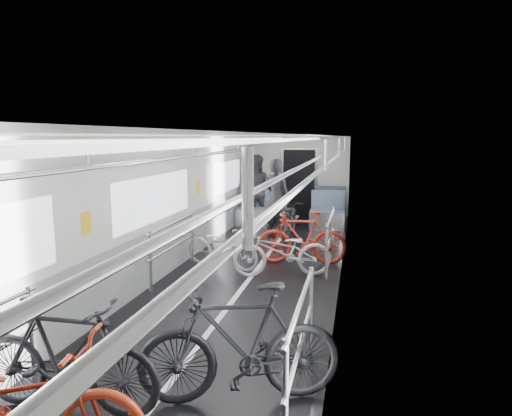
{
  "coord_description": "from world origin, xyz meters",
  "views": [
    {
      "loc": [
        1.73,
        -6.86,
        2.39
      ],
      "look_at": [
        0.0,
        0.91,
        1.14
      ],
      "focal_mm": 32.0,
      "sensor_mm": 36.0,
      "label": 1
    }
  ],
  "objects": [
    {
      "name": "person_seated",
      "position": [
        -1.02,
        5.34,
        0.96
      ],
      "size": [
        1.08,
        0.93,
        1.92
      ],
      "primitive_type": "imported",
      "rotation": [
        0.0,
        0.0,
        3.38
      ],
      "color": "#302C34",
      "rests_on": "floor"
    },
    {
      "name": "car_shell",
      "position": [
        0.0,
        1.78,
        1.13
      ],
      "size": [
        3.02,
        14.01,
        2.41
      ],
      "color": "black",
      "rests_on": "ground"
    },
    {
      "name": "person_standing",
      "position": [
        -0.12,
        3.69,
        0.94
      ],
      "size": [
        0.8,
        0.66,
        1.89
      ],
      "primitive_type": "imported",
      "rotation": [
        0.0,
        0.0,
        2.8
      ],
      "color": "black",
      "rests_on": "floor"
    },
    {
      "name": "bike_left_mid",
      "position": [
        -0.67,
        -3.62,
        0.52
      ],
      "size": [
        1.75,
        0.53,
        1.05
      ],
      "primitive_type": "imported",
      "rotation": [
        0.0,
        0.0,
        1.59
      ],
      "color": "black",
      "rests_on": "floor"
    },
    {
      "name": "bike_right_mid",
      "position": [
        0.52,
        0.67,
        0.45
      ],
      "size": [
        1.79,
        1.06,
        0.89
      ],
      "primitive_type": "imported",
      "rotation": [
        0.0,
        0.0,
        -1.28
      ],
      "color": "silver",
      "rests_on": "floor"
    },
    {
      "name": "bike_left_far",
      "position": [
        -0.65,
        0.96,
        0.4
      ],
      "size": [
        1.61,
        0.96,
        0.8
      ],
      "primitive_type": "imported",
      "rotation": [
        0.0,
        0.0,
        1.27
      ],
      "color": "#B4B4B9",
      "rests_on": "floor"
    },
    {
      "name": "bike_aisle",
      "position": [
        0.25,
        3.59,
        0.48
      ],
      "size": [
        0.69,
        1.83,
        0.95
      ],
      "primitive_type": "imported",
      "rotation": [
        0.0,
        0.0,
        0.03
      ],
      "color": "black",
      "rests_on": "floor"
    },
    {
      "name": "bike_left_near",
      "position": [
        -0.6,
        -4.29,
        0.5
      ],
      "size": [
        1.98,
        0.98,
        0.99
      ],
      "primitive_type": "imported",
      "rotation": [
        0.0,
        0.0,
        1.75
      ],
      "color": "#B93016",
      "rests_on": "floor"
    },
    {
      "name": "bike_right_near",
      "position": [
        0.75,
        -3.13,
        0.56
      ],
      "size": [
        1.92,
        1.09,
        1.11
      ],
      "primitive_type": "imported",
      "rotation": [
        0.0,
        0.0,
        -1.24
      ],
      "color": "black",
      "rests_on": "floor"
    },
    {
      "name": "bike_right_far",
      "position": [
        0.75,
        1.53,
        0.51
      ],
      "size": [
        1.74,
        0.69,
        1.02
      ],
      "primitive_type": "imported",
      "rotation": [
        0.0,
        0.0,
        -1.44
      ],
      "color": "#AF2415",
      "rests_on": "floor"
    }
  ]
}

